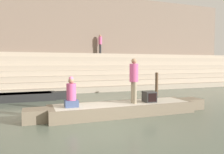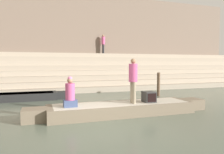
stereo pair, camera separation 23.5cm
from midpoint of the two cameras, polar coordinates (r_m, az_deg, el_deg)
The scene contains 10 objects.
ground_plane at distance 6.42m, azimuth -2.32°, elevation -13.61°, with size 120.00×120.00×0.00m, color #566051.
ghat_steps at distance 17.09m, azimuth -12.90°, elevation 0.40°, with size 36.00×5.23×2.77m.
back_wall at distance 19.61m, azimuth -13.76°, elevation 9.46°, with size 34.20×1.28×7.95m.
rowboat_main at distance 8.19m, azimuth 3.55°, elevation -8.19°, with size 6.95×1.44×0.43m.
person_standing at distance 8.05m, azimuth 6.37°, elevation -0.13°, with size 0.32×0.32×1.65m.
person_rowing at distance 7.51m, azimuth -10.00°, elevation -4.53°, with size 0.45×0.35×1.04m.
tv_set at distance 8.46m, azimuth 10.42°, elevation -5.12°, with size 0.42×0.47×0.40m.
moored_boat_shore at distance 12.16m, azimuth -25.31°, elevation -4.78°, with size 6.26×1.09×0.38m.
mooring_post at distance 13.06m, azimuth 12.55°, elevation -1.85°, with size 0.18×0.18×1.37m, color brown.
person_on_steps at distance 19.41m, azimuth -1.96°, elevation 8.97°, with size 0.30×0.30×1.65m.
Camera 2 is at (-1.62, -5.92, 1.89)m, focal length 35.00 mm.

